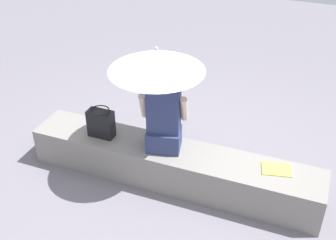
{
  "coord_description": "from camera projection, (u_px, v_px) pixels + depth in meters",
  "views": [
    {
      "loc": [
        -1.24,
        3.28,
        3.03
      ],
      "look_at": [
        0.05,
        -0.0,
        0.76
      ],
      "focal_mm": 45.57,
      "sensor_mm": 36.0,
      "label": 1
    }
  ],
  "objects": [
    {
      "name": "handbag_black",
      "position": [
        101.0,
        123.0,
        4.5
      ],
      "size": [
        0.27,
        0.2,
        0.32
      ],
      "color": "black",
      "rests_on": "stone_bench"
    },
    {
      "name": "ground_plane",
      "position": [
        172.0,
        181.0,
        4.59
      ],
      "size": [
        14.0,
        14.0,
        0.0
      ],
      "primitive_type": "plane",
      "color": "slate"
    },
    {
      "name": "parasol",
      "position": [
        157.0,
        60.0,
        3.97
      ],
      "size": [
        0.93,
        0.93,
        1.08
      ],
      "color": "#B7B7BC",
      "rests_on": "stone_bench"
    },
    {
      "name": "stone_bench",
      "position": [
        172.0,
        166.0,
        4.48
      ],
      "size": [
        3.08,
        0.5,
        0.41
      ],
      "primitive_type": "cube",
      "color": "gray",
      "rests_on": "ground"
    },
    {
      "name": "magazine",
      "position": [
        277.0,
        169.0,
        4.1
      ],
      "size": [
        0.32,
        0.26,
        0.01
      ],
      "primitive_type": "cube",
      "rotation": [
        0.0,
        0.0,
        0.22
      ],
      "color": "#EAE04C",
      "rests_on": "stone_bench"
    },
    {
      "name": "person_seated",
      "position": [
        164.0,
        116.0,
        4.19
      ],
      "size": [
        0.5,
        0.35,
        0.9
      ],
      "color": "navy",
      "rests_on": "stone_bench"
    }
  ]
}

